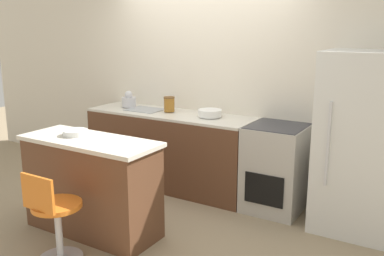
{
  "coord_description": "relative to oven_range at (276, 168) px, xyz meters",
  "views": [
    {
      "loc": [
        2.58,
        -3.91,
        1.97
      ],
      "look_at": [
        0.43,
        -0.38,
        0.99
      ],
      "focal_mm": 40.0,
      "sensor_mm": 36.0,
      "label": 1
    }
  ],
  "objects": [
    {
      "name": "ground_plane",
      "position": [
        -1.06,
        -0.33,
        -0.47
      ],
      "size": [
        14.0,
        14.0,
        0.0
      ],
      "primitive_type": "plane",
      "color": "#998466"
    },
    {
      "name": "wall_back",
      "position": [
        -1.06,
        0.35,
        0.83
      ],
      "size": [
        8.0,
        0.06,
        2.6
      ],
      "color": "silver",
      "rests_on": "ground_plane"
    },
    {
      "name": "back_counter",
      "position": [
        -1.38,
        0.0,
        -0.0
      ],
      "size": [
        2.15,
        0.63,
        0.95
      ],
      "color": "brown",
      "rests_on": "ground_plane"
    },
    {
      "name": "kitchen_island",
      "position": [
        -1.33,
        -1.42,
        -0.0
      ],
      "size": [
        1.4,
        0.55,
        0.94
      ],
      "color": "brown",
      "rests_on": "ground_plane"
    },
    {
      "name": "oven_range",
      "position": [
        0.0,
        0.0,
        0.0
      ],
      "size": [
        0.6,
        0.64,
        0.95
      ],
      "color": "#B7B2A8",
      "rests_on": "ground_plane"
    },
    {
      "name": "refrigerator",
      "position": [
        0.82,
        -0.03,
        0.41
      ],
      "size": [
        0.72,
        0.72,
        1.76
      ],
      "color": "silver",
      "rests_on": "ground_plane"
    },
    {
      "name": "stool_chair",
      "position": [
        -1.19,
        -2.01,
        -0.08
      ],
      "size": [
        0.42,
        0.42,
        0.82
      ],
      "color": "#B7B7BC",
      "rests_on": "ground_plane"
    },
    {
      "name": "kettle",
      "position": [
        -2.05,
        0.04,
        0.56
      ],
      "size": [
        0.18,
        0.18,
        0.21
      ],
      "color": "silver",
      "rests_on": "back_counter"
    },
    {
      "name": "mixing_bowl",
      "position": [
        -0.84,
        0.04,
        0.52
      ],
      "size": [
        0.28,
        0.28,
        0.08
      ],
      "color": "white",
      "rests_on": "back_counter"
    },
    {
      "name": "canister_jar",
      "position": [
        -1.41,
        0.04,
        0.57
      ],
      "size": [
        0.14,
        0.14,
        0.18
      ],
      "color": "#9E6623",
      "rests_on": "back_counter"
    },
    {
      "name": "fruit_bowl",
      "position": [
        -1.54,
        -1.39,
        0.49
      ],
      "size": [
        0.24,
        0.24,
        0.05
      ],
      "color": "white",
      "rests_on": "kitchen_island"
    }
  ]
}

